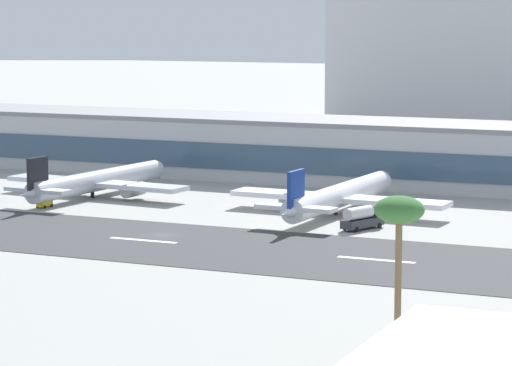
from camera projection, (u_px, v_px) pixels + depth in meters
The scene contains 10 objects.
ground_plane at pixel (162, 236), 202.00m from camera, with size 1400.00×1400.00×0.00m, color #9E9E99.
runway_strip at pixel (146, 241), 197.20m from camera, with size 800.00×33.39×0.08m, color #38383A.
runway_centreline_dash_4 at pixel (143, 240), 197.43m from camera, with size 12.00×1.20×0.01m, color white.
runway_centreline_dash_5 at pixel (376, 260), 181.68m from camera, with size 12.00×1.20×0.01m, color white.
terminal_building at pixel (298, 149), 271.17m from camera, with size 198.28×23.30×13.57m.
airliner_black_tail_gate_0 at pixel (93, 182), 244.01m from camera, with size 40.63×46.71×9.76m.
airliner_navy_tail_gate_1 at pixel (336, 197), 222.96m from camera, with size 41.50×48.39×10.10m.
service_baggage_tug_0 at pixel (44, 202), 231.58m from camera, with size 1.97×3.25×2.20m.
service_fuel_truck_1 at pixel (363, 217), 207.75m from camera, with size 5.56×8.86×3.95m.
palm_tree_1 at pixel (399, 215), 133.10m from camera, with size 5.49×5.49×16.52m.
Camera 1 is at (94.72, -175.69, 35.78)m, focal length 86.42 mm.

